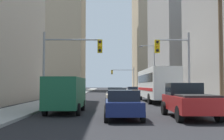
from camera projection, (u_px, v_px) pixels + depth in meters
name	position (u px, v px, depth m)	size (l,w,h in m)	color
sidewalk_left	(76.00, 94.00, 53.75)	(2.97, 160.00, 0.15)	#9E9E99
sidewalk_right	(145.00, 94.00, 54.03)	(2.97, 160.00, 0.15)	#9E9E99
city_bus	(156.00, 84.00, 29.10)	(2.67, 11.51, 3.40)	silver
pickup_truck_red	(188.00, 101.00, 15.13)	(2.20, 5.47, 1.90)	maroon
cargo_van_green	(66.00, 93.00, 17.82)	(2.16, 5.26, 2.26)	#195938
sedan_navy	(123.00, 104.00, 14.52)	(1.95, 4.21, 1.52)	#141E4C
sedan_beige	(116.00, 97.00, 24.32)	(1.95, 4.23, 1.52)	#C6B793
sedan_silver	(115.00, 94.00, 32.04)	(1.95, 4.23, 1.52)	#B7BABF
sedan_blue	(133.00, 91.00, 43.85)	(1.95, 4.20, 1.52)	navy
traffic_signal_near_left	(70.00, 56.00, 22.08)	(4.73, 0.44, 6.00)	gray
traffic_signal_near_right	(174.00, 57.00, 22.25)	(2.84, 0.44, 6.00)	gray
traffic_signal_far_right	(124.00, 75.00, 66.69)	(5.54, 0.44, 6.00)	gray
utility_pole_right	(221.00, 39.00, 18.96)	(2.20, 0.28, 9.36)	brown
street_lamp_right	(152.00, 65.00, 38.90)	(2.23, 0.32, 7.50)	gray
building_right_mid_block	(223.00, 21.00, 53.37)	(25.75, 21.80, 28.20)	gray
building_right_far_highrise	(162.00, 27.00, 99.00)	(19.26, 22.36, 45.25)	tan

